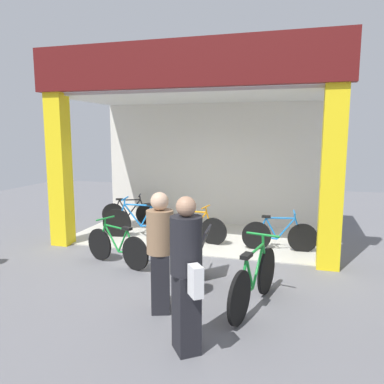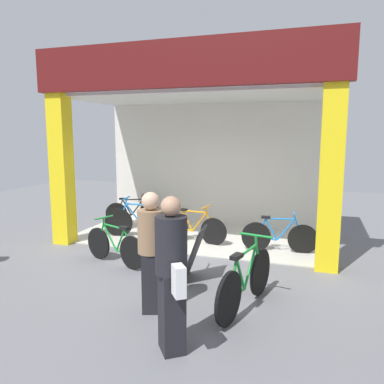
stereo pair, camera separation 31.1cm
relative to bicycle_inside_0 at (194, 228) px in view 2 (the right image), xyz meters
name	(u,v)px [view 2 (the right image)]	position (x,y,z in m)	size (l,w,h in m)	color
ground_plane	(181,254)	(0.02, -0.87, -0.33)	(19.56, 19.56, 0.00)	slate
shop_facade	(202,143)	(0.02, 0.54, 1.82)	(5.98, 3.03, 4.03)	beige
bicycle_inside_0	(194,228)	(0.00, 0.00, 0.00)	(1.50, 0.41, 0.83)	black
bicycle_inside_1	(140,222)	(-1.29, 0.00, 0.04)	(1.68, 0.46, 0.93)	black
bicycle_inside_2	(133,212)	(-2.05, 1.13, -0.02)	(1.39, 0.50, 0.79)	black
bicycle_inside_3	(279,236)	(1.83, -0.13, 0.00)	(1.50, 0.41, 0.83)	black
bicycle_parked_0	(115,246)	(-0.95, -1.76, 0.00)	(1.45, 0.58, 0.84)	black
bicycle_parked_1	(246,281)	(1.63, -2.80, 0.05)	(0.53, 1.73, 0.97)	black
sandwich_board_sign	(184,253)	(0.49, -2.04, 0.11)	(0.70, 0.63, 0.89)	black
pedestrian_2	(151,250)	(0.43, -3.21, 0.50)	(0.45, 0.68, 1.62)	black
pedestrian_3	(172,273)	(1.05, -4.07, 0.56)	(0.51, 0.58, 1.72)	black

